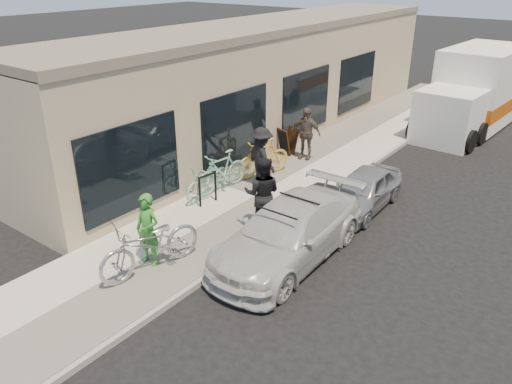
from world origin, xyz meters
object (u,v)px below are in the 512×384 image
Objects in this scene: bystander_b at (306,133)px; cruiser_bike_c at (263,158)px; sedan_silver at (363,190)px; bystander_a at (262,157)px; tandem_bike at (151,245)px; cruiser_bike_b at (208,179)px; moving_truck at (474,94)px; cruiser_bike_a at (222,171)px; man_standing at (262,194)px; woman_rider at (148,230)px; sandwich_board at (287,141)px; sedan_white at (289,232)px; bike_rack at (208,186)px.

cruiser_bike_c is at bearing -108.44° from bystander_b.
bystander_a is at bearing -168.17° from sedan_silver.
cruiser_bike_b is (-1.58, 3.53, -0.13)m from tandem_bike.
tandem_bike is 1.36× the size of bystander_b.
cruiser_bike_c is at bearing -106.89° from moving_truck.
bystander_b is at bearing 101.52° from cruiser_bike_c.
cruiser_bike_a is at bearing -105.60° from moving_truck.
bystander_b is (-1.74, 4.76, -0.06)m from man_standing.
sedan_silver is at bearing 24.74° from cruiser_bike_b.
bystander_a reaches higher than woman_rider.
tandem_bike is at bearing 47.17° from man_standing.
bystander_b reaches higher than sandwich_board.
sedan_silver is 3.33m from cruiser_bike_c.
sandwich_board is 0.14× the size of moving_truck.
bystander_a is (-2.70, 2.64, 0.37)m from sedan_white.
moving_truck is (0.38, 12.71, 0.72)m from sedan_white.
sedan_white is at bearing -24.30° from cruiser_bike_b.
man_standing is at bearing 64.17° from woman_rider.
cruiser_bike_b is 1.06× the size of bystander_a.
bystander_b is (0.24, 2.03, 0.30)m from cruiser_bike_c.
sandwich_board is 4.13m from cruiser_bike_b.
man_standing is 5.07m from bystander_b.
sedan_white is 2.42× the size of cruiser_bike_c.
cruiser_bike_c is at bearing 94.39° from woman_rider.
tandem_bike is at bearing -58.31° from sandwich_board.
tandem_bike reaches higher than cruiser_bike_b.
bystander_a is (-3.08, -10.07, -0.35)m from moving_truck.
bike_rack is at bearing -144.28° from sedan_silver.
moving_truck is 3.49× the size of man_standing.
sedan_silver is 1.69× the size of cruiser_bike_b.
sedan_silver is at bearing -87.54° from moving_truck.
sedan_white is 2.41× the size of cruiser_bike_a.
tandem_bike is at bearing -94.36° from bystander_b.
bystander_a is at bearing 110.45° from tandem_bike.
sandwich_board is 0.52× the size of bystander_b.
cruiser_bike_c is at bearing -82.66° from man_standing.
bike_rack is at bearing -35.02° from man_standing.
tandem_bike is 1.27× the size of cruiser_bike_b.
man_standing is 0.98× the size of cruiser_bike_c.
bystander_a is at bearing 90.87° from woman_rider.
man_standing is at bearing -117.57° from sedan_silver.
sandwich_board is at bearing 121.25° from cruiser_bike_c.
moving_truck is 3.98× the size of woman_rider.
woman_rider reaches higher than bike_rack.
moving_truck is 10.54m from bystander_a.
sandwich_board reaches higher than bike_rack.
sandwich_board is 4.27m from sedan_silver.
sedan_silver is at bearing -146.46° from bystander_a.
cruiser_bike_c is at bearing 132.74° from sedan_white.
bike_rack is 3.24m from sedan_white.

